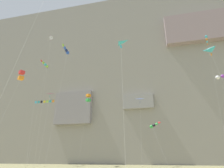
# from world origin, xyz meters

# --- Properties ---
(cliff_face) EXTENTS (180.00, 23.09, 55.70)m
(cliff_face) POSITION_xyz_m (0.02, 56.09, 27.86)
(cliff_face) COLOR gray
(cliff_face) RESTS_ON ground
(kite_delta_low_left) EXTENTS (2.09, 3.27, 16.89)m
(kite_delta_low_left) POSITION_xyz_m (-21.74, 35.15, 16.47)
(kite_delta_low_left) COLOR #CC3399
(kite_delta_low_left) RESTS_ON ground
(kite_box_near_cliff) EXTENTS (1.58, 2.51, 15.82)m
(kite_box_near_cliff) POSITION_xyz_m (-10.66, 33.80, 14.92)
(kite_box_near_cliff) COLOR orange
(kite_box_near_cliff) RESTS_ON ground
(kite_delta_low_right) EXTENTS (2.31, 6.18, 20.63)m
(kite_delta_low_right) POSITION_xyz_m (16.20, 28.93, 20.06)
(kite_delta_low_right) COLOR #38B2D1
(kite_delta_low_right) RESTS_ON ground
(kite_windsock_far_right) EXTENTS (1.84, 5.81, 30.32)m
(kite_windsock_far_right) POSITION_xyz_m (-18.35, 35.25, 29.63)
(kite_windsock_far_right) COLOR blue
(kite_windsock_far_right) RESTS_ON ground
(kite_banner_high_center) EXTENTS (5.47, 3.90, 14.79)m
(kite_banner_high_center) POSITION_xyz_m (-21.62, 32.82, 14.13)
(kite_banner_high_center) COLOR black
(kite_banner_high_center) RESTS_ON ground
(kite_windsock_low_center) EXTENTS (4.11, 1.55, 18.18)m
(kite_windsock_low_center) POSITION_xyz_m (18.62, 33.47, 17.47)
(kite_windsock_low_center) COLOR white
(kite_windsock_low_center) RESTS_ON ground
(kite_delta_upper_left) EXTENTS (1.91, 3.95, 14.79)m
(kite_delta_upper_left) POSITION_xyz_m (1.07, 38.26, 14.37)
(kite_delta_upper_left) COLOR blue
(kite_delta_upper_left) RESTS_ON ground
(kite_delta_high_left) EXTENTS (2.27, 5.14, 16.75)m
(kite_delta_high_left) POSITION_xyz_m (0.31, 15.48, 16.26)
(kite_delta_high_left) COLOR #38B2D1
(kite_delta_high_left) RESTS_ON ground
(kite_windsock_upper_right) EXTENTS (2.39, 5.72, 27.33)m
(kite_windsock_upper_right) POSITION_xyz_m (-25.35, 36.76, 26.73)
(kite_windsock_upper_right) COLOR #8CCC33
(kite_windsock_upper_right) RESTS_ON ground
(kite_diamond_high_right) EXTENTS (1.48, 2.44, 30.42)m
(kite_diamond_high_right) POSITION_xyz_m (-19.30, 28.68, 26.65)
(kite_diamond_high_right) COLOR white
(kite_diamond_high_right) RESTS_ON ground
(kite_box_mid_right) EXTENTS (1.90, 3.94, 16.22)m
(kite_box_mid_right) POSITION_xyz_m (-18.02, 19.43, 15.36)
(kite_box_mid_right) COLOR red
(kite_box_mid_right) RESTS_ON ground
(kite_windsock_mid_center) EXTENTS (2.38, 5.77, 31.05)m
(kite_windsock_mid_center) POSITION_xyz_m (19.09, 39.78, 30.58)
(kite_windsock_mid_center) COLOR #38B2D1
(kite_windsock_mid_center) RESTS_ON ground
(kite_windsock_mid_left) EXTENTS (3.21, 4.50, 8.49)m
(kite_windsock_mid_left) POSITION_xyz_m (3.94, 33.74, 7.99)
(kite_windsock_mid_left) COLOR green
(kite_windsock_mid_left) RESTS_ON ground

